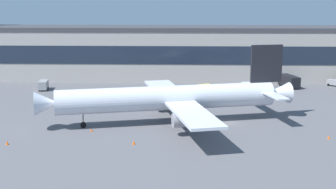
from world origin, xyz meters
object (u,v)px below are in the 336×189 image
follow_me_car (335,82)px  traffic_cone_0 (91,130)px  baggage_tug (205,87)px  fuel_truck (289,81)px  airliner (172,98)px  pushback_tractor (160,87)px  traffic_cone_1 (329,137)px  crew_van (43,85)px  traffic_cone_2 (134,143)px  traffic_cone_3 (7,143)px

follow_me_car → traffic_cone_0: follow_me_car is taller
baggage_tug → fuel_truck: size_ratio=0.47×
airliner → follow_me_car: bearing=42.7°
pushback_tractor → traffic_cone_1: (32.32, -44.11, -0.74)m
crew_van → traffic_cone_0: 45.76m
follow_me_car → traffic_cone_1: 55.04m
airliner → baggage_tug: 34.43m
fuel_truck → traffic_cone_0: fuel_truck is taller
follow_me_car → airliner: bearing=-137.3°
follow_me_car → traffic_cone_2: (-51.65, -56.67, -0.75)m
baggage_tug → fuel_truck: (23.90, 6.81, 0.80)m
follow_me_car → traffic_cone_2: bearing=-132.3°
baggage_tug → crew_van: (-44.23, 0.33, 0.37)m
pushback_tractor → follow_me_car: bearing=9.2°
airliner → baggage_tug: airliner is taller
pushback_tractor → traffic_cone_0: bearing=-104.6°
traffic_cone_0 → traffic_cone_1: traffic_cone_1 is taller
fuel_truck → traffic_cone_0: 66.36m
traffic_cone_0 → follow_me_car: bearing=39.0°
airliner → traffic_cone_0: airliner is taller
traffic_cone_1 → traffic_cone_3: bearing=-174.5°
pushback_tractor → traffic_cone_2: (-1.89, -48.59, -0.71)m
traffic_cone_0 → fuel_truck: bearing=45.1°
airliner → crew_van: 49.47m
follow_me_car → pushback_tractor: (-49.76, -8.08, -0.04)m
pushback_tractor → baggage_tug: bearing=-3.6°
baggage_tug → traffic_cone_3: (-35.66, -48.72, -0.75)m
pushback_tractor → traffic_cone_3: size_ratio=7.56×
baggage_tug → pushback_tractor: bearing=176.4°
crew_van → traffic_cone_3: (8.58, -49.05, -1.13)m
baggage_tug → pushback_tractor: size_ratio=0.82×
traffic_cone_1 → airliner: bearing=160.2°
traffic_cone_0 → traffic_cone_2: (8.80, -7.66, 0.05)m
airliner → fuel_truck: size_ratio=5.78×
follow_me_car → traffic_cone_0: size_ratio=7.98×
follow_me_car → fuel_truck: size_ratio=0.52×
fuel_truck → airliner: bearing=-128.6°
follow_me_car → traffic_cone_0: (-60.46, -49.01, -0.80)m
baggage_tug → traffic_cone_1: 47.77m
fuel_truck → traffic_cone_0: size_ratio=15.40×
traffic_cone_0 → traffic_cone_2: 11.67m
crew_van → pushback_tractor: (31.98, 0.44, -0.41)m
follow_me_car → pushback_tractor: size_ratio=0.91×
baggage_tug → follow_me_car: bearing=13.3°
pushback_tractor → airliner: bearing=-83.0°
traffic_cone_0 → traffic_cone_1: (43.01, -3.19, 0.02)m
baggage_tug → follow_me_car: 38.54m
airliner → fuel_truck: airliner is taller
crew_van → traffic_cone_0: (21.28, -40.49, -1.17)m
traffic_cone_2 → traffic_cone_3: size_ratio=1.01×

